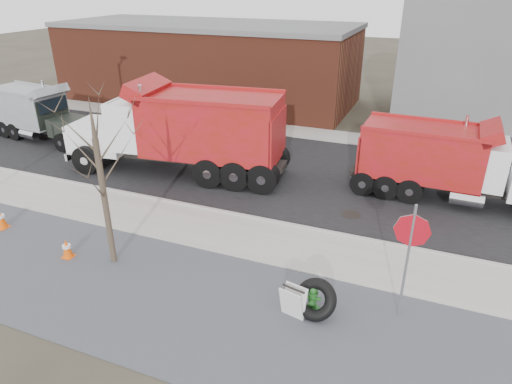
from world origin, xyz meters
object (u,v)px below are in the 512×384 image
at_px(stop_sign, 410,244).
at_px(dump_truck_red_a, 448,160).
at_px(dump_truck_red_b, 183,128).
at_px(sandwich_board, 293,302).
at_px(dump_truck_grey, 36,111).
at_px(fire_hydrant, 313,299).
at_px(truck_tire, 315,299).

bearing_deg(stop_sign, dump_truck_red_a, 104.94).
bearing_deg(dump_truck_red_b, dump_truck_red_a, -178.87).
distance_m(sandwich_board, dump_truck_grey, 19.34).
relative_size(fire_hydrant, truck_tire, 0.61).
xyz_separation_m(truck_tire, dump_truck_grey, (-17.74, 8.42, 1.02)).
xyz_separation_m(sandwich_board, dump_truck_grey, (-17.23, 8.72, 1.04)).
relative_size(stop_sign, dump_truck_grey, 0.48).
bearing_deg(dump_truck_red_a, dump_truck_red_b, -170.52).
height_order(truck_tire, dump_truck_grey, dump_truck_grey).
height_order(fire_hydrant, stop_sign, stop_sign).
distance_m(truck_tire, dump_truck_grey, 19.66).
relative_size(sandwich_board, dump_truck_red_b, 0.09).
relative_size(truck_tire, dump_truck_red_b, 0.13).
bearing_deg(sandwich_board, fire_hydrant, 62.12).
height_order(dump_truck_red_a, dump_truck_red_b, dump_truck_red_b).
bearing_deg(stop_sign, dump_truck_red_b, 168.38).
distance_m(fire_hydrant, stop_sign, 2.88).
xyz_separation_m(truck_tire, dump_truck_red_a, (2.80, 8.62, 1.14)).
bearing_deg(stop_sign, sandwich_board, -135.33).
height_order(stop_sign, sandwich_board, stop_sign).
relative_size(stop_sign, sandwich_board, 3.61).
relative_size(dump_truck_red_a, dump_truck_grey, 1.19).
bearing_deg(truck_tire, fire_hydrant, 124.59).
height_order(fire_hydrant, dump_truck_red_b, dump_truck_red_b).
height_order(truck_tire, dump_truck_red_a, dump_truck_red_a).
xyz_separation_m(fire_hydrant, dump_truck_grey, (-17.63, 8.25, 1.17)).
xyz_separation_m(fire_hydrant, stop_sign, (2.14, 0.67, 1.81)).
distance_m(sandwich_board, dump_truck_red_a, 9.59).
bearing_deg(fire_hydrant, dump_truck_red_b, 131.86).
bearing_deg(truck_tire, dump_truck_grey, 154.62).
bearing_deg(dump_truck_red_b, fire_hydrant, 131.49).
bearing_deg(truck_tire, stop_sign, 22.26).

